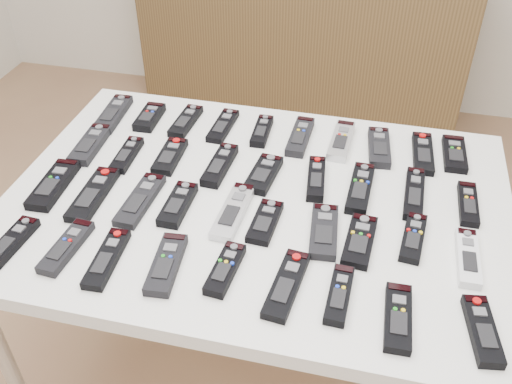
% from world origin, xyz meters
% --- Properties ---
extents(ground, '(4.00, 4.00, 0.00)m').
position_xyz_m(ground, '(0.00, 0.00, 0.00)').
color(ground, '#8F6349').
rests_on(ground, ground).
extents(table, '(1.25, 0.88, 0.78)m').
position_xyz_m(table, '(0.07, 0.03, 0.72)').
color(table, white).
rests_on(table, ground).
extents(sideboard, '(1.78, 0.65, 0.87)m').
position_xyz_m(sideboard, '(-0.11, 1.78, 0.44)').
color(sideboard, '#4A361D').
rests_on(sideboard, ground).
extents(remote_0, '(0.07, 0.20, 0.02)m').
position_xyz_m(remote_0, '(-0.44, 0.31, 0.79)').
color(remote_0, black).
rests_on(remote_0, table).
extents(remote_1, '(0.06, 0.14, 0.02)m').
position_xyz_m(remote_1, '(-0.33, 0.31, 0.79)').
color(remote_1, black).
rests_on(remote_1, table).
extents(remote_2, '(0.06, 0.17, 0.02)m').
position_xyz_m(remote_2, '(-0.21, 0.32, 0.79)').
color(remote_2, black).
rests_on(remote_2, table).
extents(remote_3, '(0.06, 0.17, 0.02)m').
position_xyz_m(remote_3, '(-0.10, 0.32, 0.79)').
color(remote_3, black).
rests_on(remote_3, table).
extents(remote_4, '(0.05, 0.15, 0.02)m').
position_xyz_m(remote_4, '(0.02, 0.32, 0.79)').
color(remote_4, black).
rests_on(remote_4, table).
extents(remote_5, '(0.06, 0.19, 0.02)m').
position_xyz_m(remote_5, '(0.13, 0.31, 0.79)').
color(remote_5, black).
rests_on(remote_5, table).
extents(remote_6, '(0.06, 0.19, 0.02)m').
position_xyz_m(remote_6, '(0.25, 0.32, 0.79)').
color(remote_6, '#B7B7BC').
rests_on(remote_6, table).
extents(remote_7, '(0.07, 0.18, 0.02)m').
position_xyz_m(remote_7, '(0.36, 0.31, 0.79)').
color(remote_7, black).
rests_on(remote_7, table).
extents(remote_8, '(0.06, 0.19, 0.02)m').
position_xyz_m(remote_8, '(0.48, 0.31, 0.79)').
color(remote_8, black).
rests_on(remote_8, table).
extents(remote_9, '(0.06, 0.16, 0.02)m').
position_xyz_m(remote_9, '(0.56, 0.33, 0.79)').
color(remote_9, black).
rests_on(remote_9, table).
extents(remote_10, '(0.07, 0.18, 0.02)m').
position_xyz_m(remote_10, '(-0.43, 0.14, 0.79)').
color(remote_10, black).
rests_on(remote_10, table).
extents(remote_11, '(0.05, 0.16, 0.02)m').
position_xyz_m(remote_11, '(-0.31, 0.12, 0.79)').
color(remote_11, black).
rests_on(remote_11, table).
extents(remote_12, '(0.06, 0.16, 0.02)m').
position_xyz_m(remote_12, '(-0.20, 0.14, 0.79)').
color(remote_12, black).
rests_on(remote_12, table).
extents(remote_13, '(0.06, 0.18, 0.02)m').
position_xyz_m(remote_13, '(-0.05, 0.13, 0.79)').
color(remote_13, black).
rests_on(remote_13, table).
extents(remote_14, '(0.08, 0.16, 0.02)m').
position_xyz_m(remote_14, '(0.07, 0.12, 0.79)').
color(remote_14, black).
rests_on(remote_14, table).
extents(remote_15, '(0.06, 0.17, 0.02)m').
position_xyz_m(remote_15, '(0.21, 0.13, 0.79)').
color(remote_15, black).
rests_on(remote_15, table).
extents(remote_16, '(0.06, 0.19, 0.02)m').
position_xyz_m(remote_16, '(0.32, 0.11, 0.79)').
color(remote_16, black).
rests_on(remote_16, table).
extents(remote_17, '(0.05, 0.20, 0.02)m').
position_xyz_m(remote_17, '(0.46, 0.12, 0.79)').
color(remote_17, black).
rests_on(remote_17, table).
extents(remote_18, '(0.04, 0.16, 0.02)m').
position_xyz_m(remote_18, '(0.59, 0.12, 0.79)').
color(remote_18, black).
rests_on(remote_18, table).
extents(remote_19, '(0.07, 0.20, 0.02)m').
position_xyz_m(remote_19, '(-0.44, -0.05, 0.79)').
color(remote_19, black).
rests_on(remote_19, table).
extents(remote_20, '(0.06, 0.21, 0.02)m').
position_xyz_m(remote_20, '(-0.32, -0.07, 0.79)').
color(remote_20, black).
rests_on(remote_20, table).
extents(remote_21, '(0.06, 0.20, 0.02)m').
position_xyz_m(remote_21, '(-0.20, -0.06, 0.79)').
color(remote_21, black).
rests_on(remote_21, table).
extents(remote_22, '(0.05, 0.16, 0.02)m').
position_xyz_m(remote_22, '(-0.10, -0.05, 0.79)').
color(remote_22, black).
rests_on(remote_22, table).
extents(remote_23, '(0.06, 0.20, 0.02)m').
position_xyz_m(remote_23, '(0.03, -0.05, 0.79)').
color(remote_23, '#B7B7BC').
rests_on(remote_23, table).
extents(remote_24, '(0.06, 0.15, 0.02)m').
position_xyz_m(remote_24, '(0.12, -0.07, 0.79)').
color(remote_24, black).
rests_on(remote_24, table).
extents(remote_25, '(0.08, 0.18, 0.02)m').
position_xyz_m(remote_25, '(0.26, -0.07, 0.79)').
color(remote_25, black).
rests_on(remote_25, table).
extents(remote_26, '(0.07, 0.17, 0.02)m').
position_xyz_m(remote_26, '(0.34, -0.08, 0.79)').
color(remote_26, black).
rests_on(remote_26, table).
extents(remote_27, '(0.06, 0.16, 0.02)m').
position_xyz_m(remote_27, '(0.46, -0.04, 0.79)').
color(remote_27, black).
rests_on(remote_27, table).
extents(remote_28, '(0.05, 0.17, 0.02)m').
position_xyz_m(remote_28, '(0.58, -0.08, 0.79)').
color(remote_28, silver).
rests_on(remote_28, table).
extents(remote_29, '(0.06, 0.17, 0.02)m').
position_xyz_m(remote_29, '(-0.43, -0.27, 0.79)').
color(remote_29, black).
rests_on(remote_29, table).
extents(remote_30, '(0.06, 0.17, 0.02)m').
position_xyz_m(remote_30, '(-0.30, -0.25, 0.79)').
color(remote_30, black).
rests_on(remote_30, table).
extents(remote_31, '(0.06, 0.18, 0.02)m').
position_xyz_m(remote_31, '(-0.19, -0.26, 0.79)').
color(remote_31, black).
rests_on(remote_31, table).
extents(remote_32, '(0.07, 0.18, 0.02)m').
position_xyz_m(remote_32, '(-0.06, -0.25, 0.79)').
color(remote_32, black).
rests_on(remote_32, table).
extents(remote_33, '(0.06, 0.15, 0.02)m').
position_xyz_m(remote_33, '(0.07, -0.24, 0.79)').
color(remote_33, black).
rests_on(remote_33, table).
extents(remote_34, '(0.07, 0.20, 0.02)m').
position_xyz_m(remote_34, '(0.20, -0.25, 0.79)').
color(remote_34, black).
rests_on(remote_34, table).
extents(remote_35, '(0.05, 0.15, 0.02)m').
position_xyz_m(remote_35, '(0.31, -0.25, 0.79)').
color(remote_35, black).
rests_on(remote_35, table).
extents(remote_36, '(0.06, 0.17, 0.02)m').
position_xyz_m(remote_36, '(0.43, -0.28, 0.79)').
color(remote_36, black).
rests_on(remote_36, table).
extents(remote_37, '(0.07, 0.17, 0.02)m').
position_xyz_m(remote_37, '(0.59, -0.28, 0.79)').
color(remote_37, black).
rests_on(remote_37, table).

